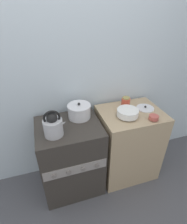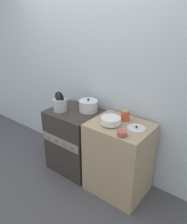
% 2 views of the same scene
% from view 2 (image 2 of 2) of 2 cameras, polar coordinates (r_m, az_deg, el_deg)
% --- Properties ---
extents(ground_plane, '(12.00, 12.00, 0.00)m').
position_cam_2_polar(ground_plane, '(3.07, -8.10, -16.25)').
color(ground_plane, '#4C4C51').
extents(wall_back, '(7.00, 0.06, 2.50)m').
position_cam_2_polar(wall_back, '(2.89, -0.81, 9.51)').
color(wall_back, silver).
rests_on(wall_back, ground_plane).
extents(stove, '(0.64, 0.56, 0.86)m').
position_cam_2_polar(stove, '(2.97, -4.87, -7.36)').
color(stove, '#332D28').
rests_on(stove, ground_plane).
extents(counter, '(0.67, 0.54, 0.89)m').
position_cam_2_polar(counter, '(2.62, 6.57, -11.93)').
color(counter, tan).
rests_on(counter, ground_plane).
extents(kettle, '(0.21, 0.17, 0.25)m').
position_cam_2_polar(kettle, '(2.77, -8.77, 2.24)').
color(kettle, '#B2B2B7').
rests_on(kettle, stove).
extents(cooking_pot, '(0.24, 0.24, 0.17)m').
position_cam_2_polar(cooking_pot, '(2.74, -1.34, 1.65)').
color(cooking_pot, silver).
rests_on(cooking_pot, stove).
extents(enamel_bowl, '(0.22, 0.22, 0.08)m').
position_cam_2_polar(enamel_bowl, '(2.36, 4.51, -2.24)').
color(enamel_bowl, white).
rests_on(enamel_bowl, counter).
extents(small_ceramic_bowl, '(0.10, 0.10, 0.05)m').
position_cam_2_polar(small_ceramic_bowl, '(2.17, 7.45, -5.51)').
color(small_ceramic_bowl, '#B75147').
rests_on(small_ceramic_bowl, counter).
extents(storage_jar, '(0.09, 0.09, 0.12)m').
position_cam_2_polar(storage_jar, '(2.47, 8.31, -0.93)').
color(storage_jar, '#CC4C38').
rests_on(storage_jar, counter).
extents(loose_pot_lid, '(0.19, 0.19, 0.03)m').
position_cam_2_polar(loose_pot_lid, '(2.33, 11.15, -4.14)').
color(loose_pot_lid, silver).
rests_on(loose_pot_lid, counter).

